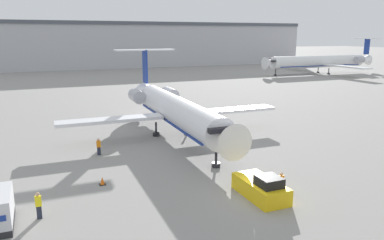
# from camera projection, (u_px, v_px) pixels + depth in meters

# --- Properties ---
(ground_plane) EXTENTS (600.00, 600.00, 0.00)m
(ground_plane) POSITION_uv_depth(u_px,v_px,m) (261.00, 199.00, 27.49)
(ground_plane) COLOR gray
(terminal_building) EXTENTS (180.00, 16.80, 16.52)m
(terminal_building) POSITION_uv_depth(u_px,v_px,m) (77.00, 45.00, 133.57)
(terminal_building) COLOR #B2B2B7
(terminal_building) RESTS_ON ground
(airplane_main) EXTENTS (26.83, 29.38, 9.77)m
(airplane_main) POSITION_uv_depth(u_px,v_px,m) (174.00, 109.00, 44.09)
(airplane_main) COLOR white
(airplane_main) RESTS_ON ground
(pushback_tug) EXTENTS (2.28, 4.82, 1.94)m
(pushback_tug) POSITION_uv_depth(u_px,v_px,m) (261.00, 188.00, 27.77)
(pushback_tug) COLOR yellow
(pushback_tug) RESTS_ON ground
(worker_near_tug) EXTENTS (0.40, 0.25, 1.79)m
(worker_near_tug) POSITION_uv_depth(u_px,v_px,m) (281.00, 183.00, 28.12)
(worker_near_tug) COLOR #232838
(worker_near_tug) RESTS_ON ground
(worker_by_wing) EXTENTS (0.40, 0.24, 1.73)m
(worker_by_wing) POSITION_uv_depth(u_px,v_px,m) (99.00, 146.00, 37.45)
(worker_by_wing) COLOR #232838
(worker_by_wing) RESTS_ON ground
(worker_on_apron) EXTENTS (0.40, 0.26, 1.85)m
(worker_on_apron) POSITION_uv_depth(u_px,v_px,m) (39.00, 205.00, 24.42)
(worker_on_apron) COLOR #232838
(worker_on_apron) RESTS_ON ground
(traffic_cone_left) EXTENTS (0.51, 0.51, 0.66)m
(traffic_cone_left) POSITION_uv_depth(u_px,v_px,m) (102.00, 181.00, 30.15)
(traffic_cone_left) COLOR black
(traffic_cone_left) RESTS_ON ground
(airplane_parked_far_left) EXTENTS (40.03, 35.78, 10.71)m
(airplane_parked_far_left) POSITION_uv_depth(u_px,v_px,m) (321.00, 62.00, 115.86)
(airplane_parked_far_left) COLOR white
(airplane_parked_far_left) RESTS_ON ground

